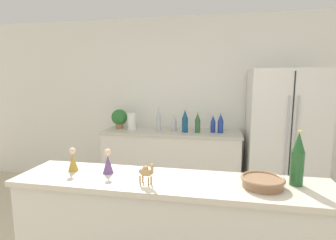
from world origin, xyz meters
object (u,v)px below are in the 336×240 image
camel_figurine (146,172)px  wise_man_figurine_blue (73,161)px  back_bottle_5 (159,120)px  paper_towel_roll (132,121)px  back_bottle_2 (221,123)px  wine_bottle (298,159)px  fruit_bowl (262,182)px  wise_man_figurine_crimson (108,163)px  potted_plant (119,118)px  back_bottle_0 (198,123)px  refrigerator (283,139)px  back_bottle_4 (174,123)px  back_bottle_3 (185,121)px  back_bottle_1 (213,124)px

camel_figurine → wise_man_figurine_blue: bearing=166.3°
back_bottle_5 → wise_man_figurine_blue: bearing=-95.5°
paper_towel_roll → back_bottle_2: back_bottle_2 is taller
wine_bottle → camel_figurine: wine_bottle is taller
fruit_bowl → wise_man_figurine_crimson: size_ratio=1.48×
potted_plant → wise_man_figurine_crimson: 2.13m
potted_plant → paper_towel_roll: 0.22m
potted_plant → wise_man_figurine_crimson: size_ratio=1.64×
wine_bottle → wise_man_figurine_blue: size_ratio=2.01×
back_bottle_0 → paper_towel_roll: bearing=177.5°
refrigerator → back_bottle_5: 1.66m
back_bottle_5 → wine_bottle: size_ratio=0.96×
back_bottle_4 → wine_bottle: bearing=-60.4°
potted_plant → fruit_bowl: bearing=-50.1°
back_bottle_2 → back_bottle_5: 0.86m
back_bottle_5 → fruit_bowl: 2.24m
refrigerator → back_bottle_3: (-1.28, 0.00, 0.19)m
potted_plant → back_bottle_1: size_ratio=1.18×
potted_plant → wine_bottle: wine_bottle is taller
potted_plant → back_bottle_2: potted_plant is taller
back_bottle_2 → wise_man_figurine_blue: back_bottle_2 is taller
paper_towel_roll → wise_man_figurine_blue: 1.97m
wise_man_figurine_crimson → wine_bottle: bearing=1.2°
refrigerator → back_bottle_2: size_ratio=6.53×
back_bottle_2 → back_bottle_4: 0.65m
paper_towel_roll → camel_figurine: paper_towel_roll is taller
back_bottle_5 → camel_figurine: size_ratio=2.32×
back_bottle_0 → back_bottle_3: (-0.17, -0.02, 0.02)m
back_bottle_1 → back_bottle_3: back_bottle_3 is taller
back_bottle_2 → wine_bottle: (0.45, -1.92, 0.10)m
paper_towel_roll → back_bottle_2: 1.27m
back_bottle_5 → wise_man_figurine_crimson: size_ratio=1.87×
potted_plant → back_bottle_0: size_ratio=1.02×
potted_plant → refrigerator: bearing=-2.9°
paper_towel_roll → back_bottle_5: (0.41, -0.05, 0.04)m
back_bottle_2 → fruit_bowl: 2.01m
back_bottle_5 → wine_bottle: 2.29m
back_bottle_0 → back_bottle_4: bearing=172.5°
fruit_bowl → wise_man_figurine_blue: 1.28m
back_bottle_1 → wise_man_figurine_crimson: (-0.67, -1.96, 0.02)m
camel_figurine → wise_man_figurine_crimson: wise_man_figurine_crimson is taller
potted_plant → wise_man_figurine_crimson: potted_plant is taller
back_bottle_1 → back_bottle_5: size_ratio=0.74×
refrigerator → paper_towel_roll: size_ratio=7.39×
potted_plant → camel_figurine: size_ratio=2.03×
refrigerator → wise_man_figurine_blue: (-1.84, -1.89, 0.17)m
back_bottle_1 → back_bottle_3: size_ratio=0.76×
back_bottle_1 → wine_bottle: (0.55, -1.94, 0.11)m
back_bottle_4 → wise_man_figurine_blue: (-0.39, -1.95, 0.03)m
back_bottle_0 → back_bottle_4: size_ratio=1.23×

